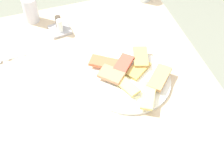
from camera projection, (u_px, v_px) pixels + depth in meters
The scene contains 7 objects.
dining_table at pixel (101, 106), 1.30m from camera, with size 1.18×0.93×0.77m.
pide_platter at pixel (130, 78), 1.27m from camera, with size 0.34×0.34×0.04m.
soda_can at pixel (31, 10), 1.48m from camera, with size 0.07×0.07×0.12m, color silver.
paper_napkin at pixel (5, 48), 1.40m from camera, with size 0.15×0.15×0.00m, color white.
fork at pixel (9, 46), 1.40m from camera, with size 0.16×0.01×0.01m, color silver.
spoon at pixel (0, 48), 1.39m from camera, with size 0.18×0.02×0.01m, color silver.
condiment_caddy at pixel (60, 27), 1.46m from camera, with size 0.10×0.10×0.07m.
Camera 1 is at (-0.74, 0.19, 1.75)m, focal length 51.57 mm.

